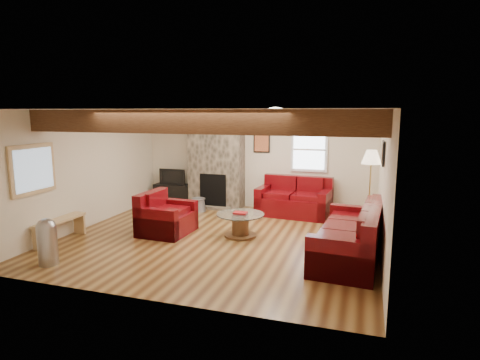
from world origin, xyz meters
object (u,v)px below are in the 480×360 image
(tv_cabinet, at_px, (174,194))
(television, at_px, (173,176))
(floor_lamp, at_px, (371,161))
(coffee_table, at_px, (240,225))
(loveseat, at_px, (294,197))
(sofa_three, at_px, (349,232))
(armchair_red, at_px, (167,213))

(tv_cabinet, relative_size, television, 1.41)
(floor_lamp, bearing_deg, television, 173.26)
(coffee_table, bearing_deg, floor_lamp, 34.78)
(loveseat, distance_m, television, 3.37)
(floor_lamp, bearing_deg, tv_cabinet, 173.26)
(sofa_three, distance_m, coffee_table, 2.20)
(sofa_three, relative_size, loveseat, 1.38)
(sofa_three, height_order, television, television)
(coffee_table, relative_size, tv_cabinet, 0.92)
(coffee_table, bearing_deg, armchair_red, -170.53)
(loveseat, height_order, coffee_table, loveseat)
(sofa_three, relative_size, floor_lamp, 1.43)
(loveseat, xyz_separation_m, television, (-3.35, 0.30, 0.28))
(armchair_red, bearing_deg, television, 26.10)
(sofa_three, xyz_separation_m, armchair_red, (-3.61, 0.32, -0.03))
(sofa_three, distance_m, television, 5.54)
(armchair_red, distance_m, floor_lamp, 4.49)
(sofa_three, bearing_deg, loveseat, -147.06)
(loveseat, xyz_separation_m, armchair_red, (-2.22, -2.24, -0.03))
(sofa_three, relative_size, armchair_red, 2.25)
(loveseat, xyz_separation_m, coffee_table, (-0.72, -1.99, -0.22))
(tv_cabinet, bearing_deg, armchair_red, -66.00)
(tv_cabinet, bearing_deg, floor_lamp, -6.74)
(armchair_red, distance_m, coffee_table, 1.53)
(armchair_red, relative_size, television, 1.42)
(television, bearing_deg, loveseat, -5.12)
(television, relative_size, floor_lamp, 0.45)
(tv_cabinet, distance_m, floor_lamp, 5.22)
(armchair_red, xyz_separation_m, television, (-1.13, 2.54, 0.31))
(armchair_red, bearing_deg, sofa_three, -93.01)
(loveseat, height_order, tv_cabinet, loveseat)
(armchair_red, height_order, coffee_table, armchair_red)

